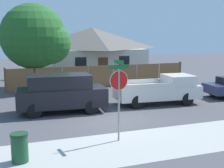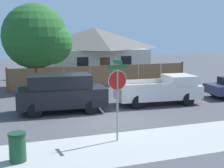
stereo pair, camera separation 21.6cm
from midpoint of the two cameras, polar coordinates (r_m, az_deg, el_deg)
The scene contains 9 objects.
ground_plane at distance 15.00m, azimuth -0.90°, elevation -6.53°, with size 80.00×80.00×0.00m, color #47474C.
sidewalk_strip at distance 11.82m, azimuth 5.05°, elevation -10.91°, with size 36.00×3.20×0.01m.
wooden_fence at distance 23.85m, azimuth -2.22°, elevation 1.40°, with size 14.08×0.12×1.77m.
house at distance 30.47m, azimuth -3.83°, elevation 6.06°, with size 9.67×6.95×4.66m.
oak_tree at distance 23.49m, azimuth -13.88°, elevation 8.20°, with size 4.99×4.75×6.25m.
red_suv at distance 16.39m, azimuth -9.69°, elevation -1.50°, with size 4.70×2.33×1.99m.
orange_pickup at distance 18.38m, azimuth 8.50°, elevation -1.05°, with size 5.03×2.33×1.66m.
stop_sign at distance 11.64m, azimuth 0.73°, elevation -0.56°, with size 0.82×0.74×3.10m.
trash_bin at distance 10.56m, azimuth -17.11°, elevation -11.05°, with size 0.57×0.57×0.95m.
Camera 1 is at (-4.92, -13.57, 4.06)m, focal length 50.00 mm.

